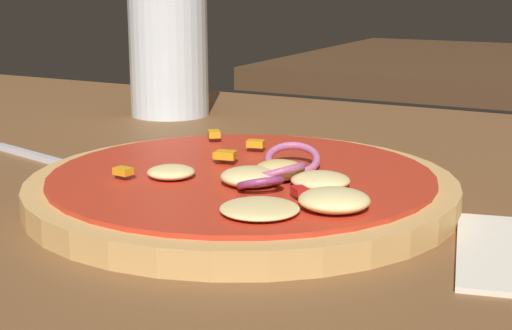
% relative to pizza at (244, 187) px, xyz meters
% --- Properties ---
extents(dining_table, '(1.46, 0.86, 0.04)m').
position_rel_pizza_xyz_m(dining_table, '(-0.05, -0.01, -0.03)').
color(dining_table, brown).
rests_on(dining_table, ground).
extents(pizza, '(0.28, 0.28, 0.04)m').
position_rel_pizza_xyz_m(pizza, '(0.00, 0.00, 0.00)').
color(pizza, tan).
rests_on(pizza, dining_table).
extents(fork, '(0.17, 0.06, 0.01)m').
position_rel_pizza_xyz_m(fork, '(-0.17, 0.02, -0.01)').
color(fork, silver).
rests_on(fork, dining_table).
extents(beer_glass, '(0.08, 0.08, 0.13)m').
position_rel_pizza_xyz_m(beer_glass, '(-0.23, 0.25, 0.04)').
color(beer_glass, silver).
rests_on(beer_glass, dining_table).
extents(background_table, '(0.74, 0.68, 0.04)m').
position_rel_pizza_xyz_m(background_table, '(-0.01, 1.00, -0.03)').
color(background_table, '#4C301C').
rests_on(background_table, ground).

